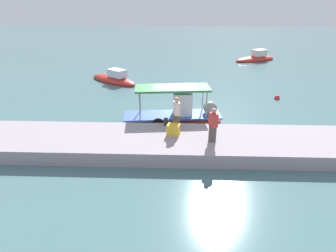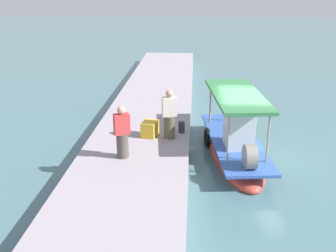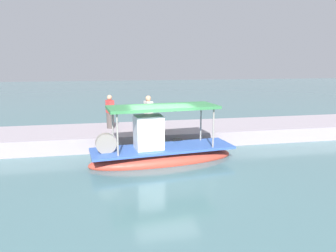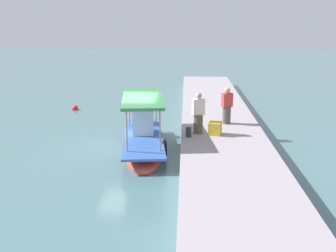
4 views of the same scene
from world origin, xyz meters
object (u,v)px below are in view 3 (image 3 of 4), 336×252
at_px(main_fishing_boat, 161,151).
at_px(cargo_crate, 149,124).
at_px(mooring_bollard, 162,129).
at_px(fisherman_by_crate, 149,116).
at_px(fisherman_near_bollard, 110,113).

xyz_separation_m(main_fishing_boat, cargo_crate, (0.02, -3.11, 0.56)).
height_order(mooring_bollard, cargo_crate, cargo_crate).
height_order(fisherman_by_crate, mooring_bollard, fisherman_by_crate).
bearing_deg(fisherman_near_bollard, main_fishing_boat, 117.44).
xyz_separation_m(fisherman_by_crate, mooring_bollard, (-0.59, 0.42, -0.61)).
bearing_deg(cargo_crate, mooring_bollard, 111.13).
height_order(fisherman_by_crate, cargo_crate, fisherman_by_crate).
bearing_deg(mooring_bollard, fisherman_by_crate, -35.53).
relative_size(fisherman_by_crate, cargo_crate, 2.86).
xyz_separation_m(main_fishing_boat, fisherman_by_crate, (0.16, -2.39, 1.10)).
distance_m(main_fishing_boat, mooring_bollard, 2.07).
relative_size(fisherman_near_bollard, mooring_bollard, 4.10).
bearing_deg(cargo_crate, main_fishing_boat, 90.36).
height_order(main_fishing_boat, fisherman_near_bollard, fisherman_near_bollard).
xyz_separation_m(fisherman_near_bollard, fisherman_by_crate, (-1.80, 1.40, 0.03)).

